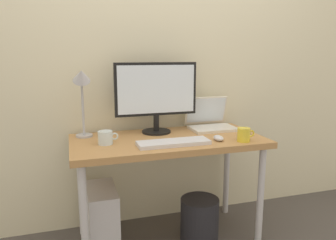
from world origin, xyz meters
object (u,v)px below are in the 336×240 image
desk (168,149)px  monitor (156,93)px  laptop (210,121)px  coffee_mug (244,135)px  wastebasket (200,220)px  desk_lamp (82,87)px  keyboard (174,143)px  mouse (218,138)px  glass_cup (106,138)px  computer_tower (103,219)px

desk → monitor: monitor is taller
laptop → coffee_mug: laptop is taller
wastebasket → desk_lamp: bearing=161.0°
laptop → keyboard: laptop is taller
coffee_mug → wastebasket: 0.67m
wastebasket → monitor: bearing=133.5°
mouse → glass_cup: size_ratio=0.73×
keyboard → desk_lamp: bearing=146.9°
mouse → desk_lamp: bearing=158.1°
desk → coffee_mug: (0.43, -0.22, 0.12)m
monitor → desk_lamp: size_ratio=1.21×
computer_tower → wastebasket: (0.64, -0.09, -0.06)m
coffee_mug → computer_tower: size_ratio=0.27×
desk_lamp → mouse: size_ratio=5.21×
glass_cup → laptop: bearing=15.4°
desk_lamp → computer_tower: (0.08, -0.16, -0.84)m
desk → laptop: (0.38, 0.19, 0.13)m
laptop → desk_lamp: bearing=-178.9°
mouse → coffee_mug: (0.14, -0.06, 0.03)m
monitor → laptop: size_ratio=1.77×
laptop → desk_lamp: (-0.90, -0.02, 0.28)m
desk → laptop: size_ratio=3.87×
computer_tower → wastebasket: size_ratio=1.40×
laptop → computer_tower: laptop is taller
monitor → laptop: (0.41, 0.02, -0.22)m
desk_lamp → mouse: 0.92m
desk → desk_lamp: desk_lamp is taller
desk → coffee_mug: 0.50m
coffee_mug → glass_cup: (-0.83, 0.19, -0.00)m
desk → laptop: laptop is taller
desk_lamp → keyboard: 0.68m
keyboard → mouse: (0.30, 0.01, 0.01)m
monitor → desk_lamp: monitor is taller
monitor → mouse: 0.52m
keyboard → mouse: mouse is taller
desk_lamp → coffee_mug: desk_lamp is taller
wastebasket → laptop: bearing=56.0°
desk_lamp → keyboard: desk_lamp is taller
desk → desk_lamp: (-0.52, 0.17, 0.41)m
monitor → keyboard: bearing=-86.7°
keyboard → wastebasket: (0.21, 0.08, -0.58)m
desk → wastebasket: desk is taller
laptop → coffee_mug: bearing=-82.9°
glass_cup → computer_tower: bearing=133.9°
keyboard → mouse: 0.30m
glass_cup → desk: bearing=4.1°
mouse → laptop: bearing=74.7°
desk → computer_tower: size_ratio=2.95×
mouse → computer_tower: 0.91m
desk → coffee_mug: bearing=-26.9°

